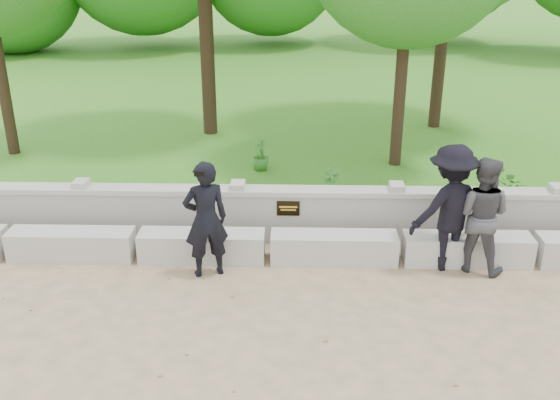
{
  "coord_description": "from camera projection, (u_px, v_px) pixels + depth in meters",
  "views": [
    {
      "loc": [
        0.42,
        -6.53,
        4.5
      ],
      "look_at": [
        0.19,
        1.61,
        1.12
      ],
      "focal_mm": 40.0,
      "sensor_mm": 36.0,
      "label": 1
    }
  ],
  "objects": [
    {
      "name": "visitor_left",
      "position": [
        480.0,
        215.0,
        8.96
      ],
      "size": [
        1.05,
        0.97,
        1.74
      ],
      "color": "#3C3D41",
      "rests_on": "ground"
    },
    {
      "name": "shrub_d",
      "position": [
        260.0,
        155.0,
        12.44
      ],
      "size": [
        0.46,
        0.47,
        0.64
      ],
      "primitive_type": "imported",
      "rotation": [
        0.0,
        0.0,
        5.32
      ],
      "color": "#347226",
      "rests_on": "lawn"
    },
    {
      "name": "concrete_bench",
      "position": [
        268.0,
        247.0,
        9.44
      ],
      "size": [
        11.9,
        0.45,
        0.45
      ],
      "color": "#ADABA3",
      "rests_on": "ground"
    },
    {
      "name": "lawn",
      "position": [
        284.0,
        84.0,
        20.64
      ],
      "size": [
        40.0,
        22.0,
        0.25
      ],
      "primitive_type": "cube",
      "color": "#336918",
      "rests_on": "ground"
    },
    {
      "name": "ground",
      "position": [
        261.0,
        332.0,
        7.77
      ],
      "size": [
        80.0,
        80.0,
        0.0
      ],
      "primitive_type": "plane",
      "color": "tan",
      "rests_on": "ground"
    },
    {
      "name": "visitor_mid",
      "position": [
        450.0,
        208.0,
        9.0
      ],
      "size": [
        1.4,
        1.11,
        1.89
      ],
      "color": "black",
      "rests_on": "ground"
    },
    {
      "name": "man_main",
      "position": [
        206.0,
        219.0,
        8.8
      ],
      "size": [
        0.74,
        0.68,
        1.74
      ],
      "color": "black",
      "rests_on": "ground"
    },
    {
      "name": "shrub_c",
      "position": [
        509.0,
        189.0,
        10.72
      ],
      "size": [
        0.76,
        0.75,
        0.64
      ],
      "primitive_type": "imported",
      "rotation": [
        0.0,
        0.0,
        3.8
      ],
      "color": "#347226",
      "rests_on": "lawn"
    },
    {
      "name": "parapet_wall",
      "position": [
        270.0,
        214.0,
        9.99
      ],
      "size": [
        12.5,
        0.35,
        0.9
      ],
      "color": "#A3A19A",
      "rests_on": "ground"
    },
    {
      "name": "shrub_b",
      "position": [
        331.0,
        186.0,
        10.82
      ],
      "size": [
        0.43,
        0.45,
        0.64
      ],
      "primitive_type": "imported",
      "rotation": [
        0.0,
        0.0,
        2.14
      ],
      "color": "#347226",
      "rests_on": "lawn"
    }
  ]
}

